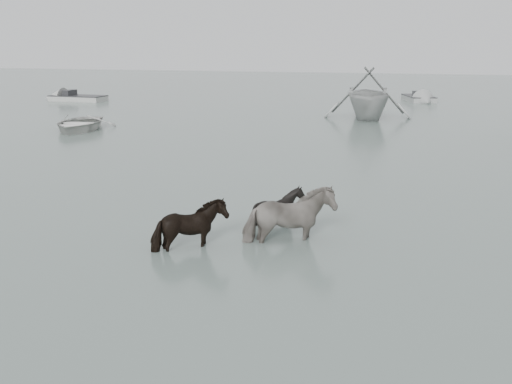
% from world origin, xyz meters
% --- Properties ---
extents(ground, '(140.00, 140.00, 0.00)m').
position_xyz_m(ground, '(0.00, 0.00, 0.00)').
color(ground, '#54645D').
rests_on(ground, ground).
extents(pony_pinto, '(2.12, 1.73, 1.64)m').
position_xyz_m(pony_pinto, '(0.36, -0.24, 0.82)').
color(pony_pinto, black).
rests_on(pony_pinto, ground).
extents(pony_dark, '(1.55, 1.65, 1.32)m').
position_xyz_m(pony_dark, '(-1.47, -1.30, 0.66)').
color(pony_dark, black).
rests_on(pony_dark, ground).
extents(pony_black, '(1.19, 1.08, 1.21)m').
position_xyz_m(pony_black, '(-0.17, 1.14, 0.60)').
color(pony_black, black).
rests_on(pony_black, ground).
extents(rowboat_lead, '(3.75, 4.64, 0.85)m').
position_xyz_m(rowboat_lead, '(-13.09, 14.00, 0.43)').
color(rowboat_lead, silver).
rests_on(rowboat_lead, ground).
extents(rowboat_trail, '(5.68, 6.31, 2.95)m').
position_xyz_m(rowboat_trail, '(-0.24, 22.21, 1.47)').
color(rowboat_trail, '#ADB0AE').
rests_on(rowboat_trail, ground).
extents(skiff_outer, '(5.49, 1.87, 0.75)m').
position_xyz_m(skiff_outer, '(-20.90, 27.16, 0.38)').
color(skiff_outer, '#ABABA7').
rests_on(skiff_outer, ground).
extents(skiff_mid, '(2.92, 4.92, 0.75)m').
position_xyz_m(skiff_mid, '(2.16, 33.35, 0.38)').
color(skiff_mid, gray).
rests_on(skiff_mid, ground).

